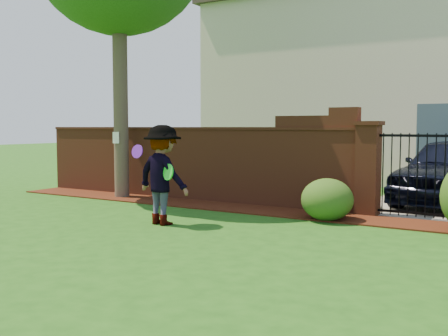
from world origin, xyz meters
The scene contains 11 objects.
ground centered at (0.00, 0.00, -0.01)m, with size 80.00×80.00×0.01m, color #1B4A12.
mulch_bed centered at (-0.95, 3.34, 0.01)m, with size 11.10×1.08×0.03m, color black.
brick_wall centered at (-2.01, 4.00, 0.93)m, with size 8.70×0.31×2.16m.
pillar_left centered at (2.40, 4.00, 0.96)m, with size 0.50×0.50×1.88m.
iron_gate centered at (3.50, 4.00, 0.85)m, with size 1.78×0.03×1.60m.
house centered at (1.00, 12.00, 3.16)m, with size 12.40×6.40×6.30m.
paper_notice centered at (-3.60, 3.21, 1.50)m, with size 0.20×0.01×0.28m, color white.
shrub_left centered at (1.94, 2.97, 0.40)m, with size 0.98×0.98×0.80m, color #1D4815.
man centered at (-0.49, 1.04, 0.90)m, with size 1.16×0.67×1.80m, color gray.
frisbee_purple centered at (-0.94, 0.93, 1.32)m, with size 0.25×0.25×0.02m, color purple.
frisbee_green centered at (-0.20, 0.88, 0.98)m, with size 0.29×0.29×0.03m, color #1BCF24.
Camera 1 is at (5.38, -6.38, 1.77)m, focal length 42.05 mm.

